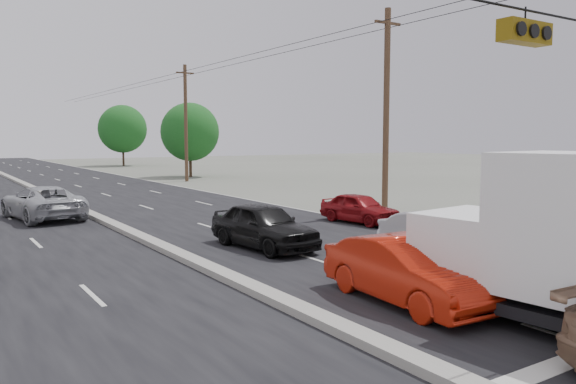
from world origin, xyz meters
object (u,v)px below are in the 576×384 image
tree_right_far (123,129)px  queue_car_b (440,237)px  queue_car_a (264,226)px  queue_car_d (527,236)px  oncoming_far (42,203)px  red_sedan (407,272)px  utility_pole_right_b (386,111)px  queue_car_e (359,208)px  tree_right_mid (190,132)px  utility_pole_right_c (186,122)px

tree_right_far → queue_car_b: tree_right_far is taller
queue_car_a → queue_car_d: (6.60, -5.54, -0.16)m
queue_car_b → oncoming_far: (-8.82, 16.05, 0.05)m
tree_right_far → red_sedan: bearing=-101.5°
utility_pole_right_b → queue_car_e: utility_pole_right_b is taller
utility_pole_right_b → queue_car_a: (-9.50, -4.26, -4.33)m
tree_right_mid → queue_car_b: (-8.30, -38.77, -3.62)m
utility_pole_right_c → red_sedan: utility_pole_right_c is taller
queue_car_a → queue_car_b: queue_car_a is taller
utility_pole_right_b → queue_car_b: 11.39m
utility_pole_right_c → queue_car_a: (-9.50, -29.26, -4.33)m
red_sedan → queue_car_a: 7.33m
queue_car_b → oncoming_far: oncoming_far is taller
tree_right_mid → red_sedan: bearing=-106.8°
queue_car_d → queue_car_a: bearing=138.2°
tree_right_mid → tree_right_far: tree_right_far is taller
queue_car_a → queue_car_b: bearing=-55.6°
queue_car_a → tree_right_mid: bearing=65.8°
utility_pole_right_b → tree_right_far: size_ratio=1.23×
queue_car_d → red_sedan: bearing=-167.9°
tree_right_far → oncoming_far: tree_right_far is taller
tree_right_mid → queue_car_b: bearing=-102.1°
utility_pole_right_c → tree_right_far: 30.20m
utility_pole_right_b → tree_right_far: utility_pole_right_b is taller
red_sedan → queue_car_b: red_sedan is taller
queue_car_b → queue_car_d: size_ratio=1.02×
utility_pole_right_b → queue_car_b: bearing=-123.5°
utility_pole_right_c → red_sedan: bearing=-105.4°
utility_pole_right_b → tree_right_mid: bearing=85.2°
utility_pole_right_b → queue_car_e: (-3.03, -1.64, -4.44)m
queue_car_a → queue_car_e: bearing=17.1°
tree_right_far → red_sedan: tree_right_far is taller
utility_pole_right_b → tree_right_far: bearing=86.4°
utility_pole_right_c → queue_car_b: bearing=-99.7°
queue_car_d → oncoming_far: bearing=122.6°
queue_car_e → red_sedan: bearing=-131.3°
utility_pole_right_c → queue_car_d: size_ratio=2.34×
red_sedan → queue_car_e: (7.01, 9.93, -0.08)m
queue_car_b → queue_car_d: 3.08m
red_sedan → queue_car_e: bearing=58.7°
queue_car_e → oncoming_far: (-11.59, 8.92, 0.11)m
tree_right_mid → queue_car_e: (-5.53, -31.64, -3.67)m
queue_car_e → utility_pole_right_c: bearing=77.4°
utility_pole_right_b → queue_car_a: size_ratio=2.19×
utility_pole_right_c → oncoming_far: size_ratio=1.80×
tree_right_far → queue_car_a: (-13.00, -59.26, -4.18)m
oncoming_far → utility_pole_right_b: bearing=145.7°
queue_car_d → oncoming_far: (-11.72, 17.07, 0.15)m
queue_car_a → utility_pole_right_c: bearing=67.1°
queue_car_d → queue_car_e: 8.16m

